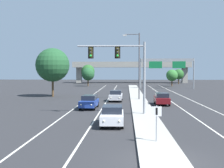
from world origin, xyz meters
name	(u,v)px	position (x,y,z in m)	size (l,w,h in m)	color
ground_plane	(163,161)	(0.00, 0.00, 0.00)	(260.00, 260.00, 0.00)	#28282B
median_island	(143,110)	(0.00, 18.00, 0.07)	(2.40, 110.00, 0.15)	#9E9B93
lane_stripe_oncoming_center	(105,104)	(-4.70, 25.00, 0.00)	(0.14, 100.00, 0.01)	silver
lane_stripe_receding_center	(175,104)	(4.70, 25.00, 0.00)	(0.14, 100.00, 0.01)	silver
edge_stripe_left	(81,104)	(-8.00, 25.00, 0.00)	(0.14, 100.00, 0.01)	silver
edge_stripe_right	(200,104)	(8.00, 25.00, 0.00)	(0.14, 100.00, 0.01)	silver
overhead_signal_mast	(123,63)	(-2.15, 15.08, 5.29)	(6.86, 0.44, 7.20)	gray
median_sign_post	(157,118)	(0.03, 3.50, 1.59)	(0.60, 0.10, 2.20)	gray
street_lamp_median	(138,62)	(-0.11, 30.14, 5.79)	(2.58, 0.28, 10.00)	#4C4C51
car_oncoming_white	(112,115)	(-2.97, 9.48, 0.82)	(1.88, 4.50, 1.58)	silver
car_oncoming_blue	(89,102)	(-6.20, 19.88, 0.82)	(1.93, 4.51, 1.58)	navy
car_oncoming_silver	(116,96)	(-3.36, 28.42, 0.82)	(1.88, 4.49, 1.58)	#B7B7BC
car_receding_darkred	(162,99)	(2.81, 24.05, 0.82)	(1.90, 4.50, 1.58)	#5B0F14
highway_sign_gantry	(167,64)	(8.20, 58.49, 6.16)	(13.28, 0.42, 7.50)	gray
overpass_bridge	(131,67)	(0.00, 92.67, 5.78)	(42.40, 6.40, 7.65)	gray
tree_far_right_b	(172,75)	(11.12, 69.63, 3.11)	(3.30, 3.30, 4.78)	#4C3823
tree_far_left_b	(88,74)	(-12.74, 68.62, 3.48)	(3.69, 3.69, 5.34)	#4C3823
tree_far_right_c	(179,74)	(15.46, 83.69, 3.24)	(3.44, 3.44, 4.97)	#4C3823
tree_far_left_a	(53,65)	(-14.43, 35.18, 5.44)	(5.75, 5.75, 8.32)	#4C3823
tree_far_left_c	(88,71)	(-14.71, 83.43, 4.22)	(4.47, 4.47, 6.47)	#4C3823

